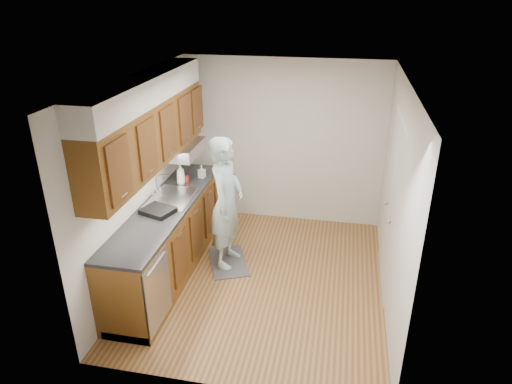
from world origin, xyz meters
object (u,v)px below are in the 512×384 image
soap_bottle_b (202,172)px  person (226,195)px  soap_bottle_a (181,174)px  dish_rack (158,211)px  soda_can (187,180)px

soap_bottle_b → person: bearing=-50.2°
soap_bottle_a → dish_rack: (0.02, -0.87, -0.12)m
soda_can → dish_rack: size_ratio=0.31×
soap_bottle_b → dish_rack: (-0.18, -1.15, -0.06)m
soap_bottle_a → dish_rack: soap_bottle_a is taller
soap_bottle_a → soda_can: 0.12m
person → soap_bottle_b: (-0.52, 0.62, 0.03)m
soap_bottle_b → soda_can: size_ratio=1.65×
person → soda_can: size_ratio=17.86×
person → dish_rack: size_ratio=5.53×
person → soap_bottle_b: person is taller
soda_can → dish_rack: soda_can is taller
soda_can → dish_rack: 0.91m
soda_can → soap_bottle_a: bearing=-155.7°
dish_rack → person: bearing=55.8°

